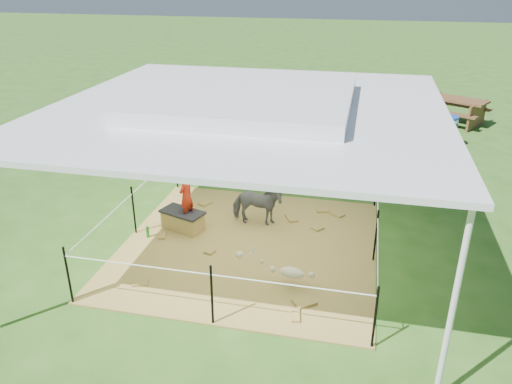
% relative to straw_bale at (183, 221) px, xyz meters
% --- Properties ---
extents(ground, '(90.00, 90.00, 0.00)m').
position_rel_straw_bale_xyz_m(ground, '(1.40, -0.33, -0.21)').
color(ground, '#2D5919').
rests_on(ground, ground).
extents(hay_patch, '(4.60, 4.60, 0.03)m').
position_rel_straw_bale_xyz_m(hay_patch, '(1.40, -0.33, -0.19)').
color(hay_patch, brown).
rests_on(hay_patch, ground).
extents(canopy_tent, '(6.30, 6.30, 2.90)m').
position_rel_straw_bale_xyz_m(canopy_tent, '(1.40, -0.33, 2.49)').
color(canopy_tent, silver).
rests_on(canopy_tent, ground).
extents(rope_fence, '(4.54, 4.54, 1.00)m').
position_rel_straw_bale_xyz_m(rope_fence, '(1.40, -0.33, 0.44)').
color(rope_fence, black).
rests_on(rope_fence, ground).
extents(straw_bale, '(0.87, 0.63, 0.35)m').
position_rel_straw_bale_xyz_m(straw_bale, '(0.00, 0.00, 0.00)').
color(straw_bale, '#B38241').
rests_on(straw_bale, hay_patch).
extents(dark_cloth, '(0.94, 0.69, 0.04)m').
position_rel_straw_bale_xyz_m(dark_cloth, '(0.00, 0.00, 0.20)').
color(dark_cloth, black).
rests_on(dark_cloth, straw_bale).
extents(woman, '(0.33, 0.40, 0.95)m').
position_rel_straw_bale_xyz_m(woman, '(0.10, 0.00, 0.65)').
color(woman, red).
rests_on(woman, straw_bale).
extents(green_bottle, '(0.08, 0.08, 0.22)m').
position_rel_straw_bale_xyz_m(green_bottle, '(-0.55, -0.45, -0.07)').
color(green_bottle, '#1D771A').
rests_on(green_bottle, hay_patch).
extents(pony, '(1.04, 0.53, 0.86)m').
position_rel_straw_bale_xyz_m(pony, '(1.37, 0.51, 0.25)').
color(pony, '#4D4D52').
rests_on(pony, hay_patch).
extents(pink_hat, '(0.27, 0.27, 0.12)m').
position_rel_straw_bale_xyz_m(pink_hat, '(1.37, 0.51, 0.74)').
color(pink_hat, '#FF93C6').
rests_on(pink_hat, pony).
extents(foal, '(1.08, 0.71, 0.56)m').
position_rel_straw_bale_xyz_m(foal, '(2.37, -1.43, 0.11)').
color(foal, beige).
rests_on(foal, hay_patch).
extents(trash_barrel, '(0.59, 0.59, 0.91)m').
position_rel_straw_bale_xyz_m(trash_barrel, '(5.58, 6.41, 0.25)').
color(trash_barrel, blue).
rests_on(trash_barrel, ground).
extents(picnic_table_near, '(1.91, 1.49, 0.73)m').
position_rel_straw_bale_xyz_m(picnic_table_near, '(2.69, 7.33, 0.16)').
color(picnic_table_near, '#53341C').
rests_on(picnic_table_near, ground).
extents(picnic_table_far, '(2.47, 2.26, 0.84)m').
position_rel_straw_bale_xyz_m(picnic_table_far, '(6.09, 8.97, 0.21)').
color(picnic_table_far, brown).
rests_on(picnic_table_far, ground).
extents(distant_person, '(0.69, 0.57, 1.28)m').
position_rel_straw_bale_xyz_m(distant_person, '(3.81, 7.32, 0.44)').
color(distant_person, '#3585C7').
rests_on(distant_person, ground).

